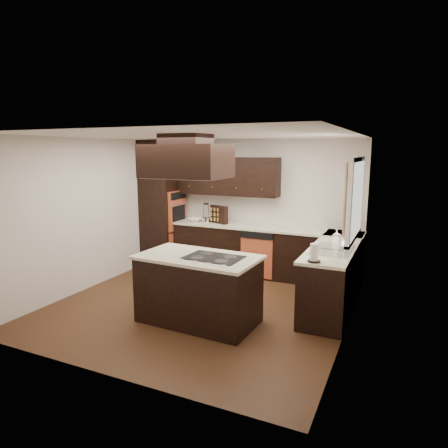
% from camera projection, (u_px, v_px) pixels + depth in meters
% --- Properties ---
extents(floor, '(4.20, 4.20, 0.02)m').
position_uv_depth(floor, '(201.00, 306.00, 6.02)').
color(floor, '#58341C').
rests_on(floor, ground).
extents(ceiling, '(4.20, 4.20, 0.02)m').
position_uv_depth(ceiling, '(200.00, 135.00, 5.56)').
color(ceiling, white).
rests_on(ceiling, ground).
extents(wall_back, '(4.20, 0.02, 2.50)m').
position_uv_depth(wall_back, '(252.00, 206.00, 7.67)').
color(wall_back, beige).
rests_on(wall_back, ground).
extents(wall_front, '(4.20, 0.02, 2.50)m').
position_uv_depth(wall_front, '(99.00, 259.00, 3.90)').
color(wall_front, beige).
rests_on(wall_front, ground).
extents(wall_left, '(0.02, 4.20, 2.50)m').
position_uv_depth(wall_left, '(89.00, 214.00, 6.65)').
color(wall_left, beige).
rests_on(wall_left, ground).
extents(wall_right, '(0.02, 4.20, 2.50)m').
position_uv_depth(wall_right, '(352.00, 236.00, 4.92)').
color(wall_right, beige).
rests_on(wall_right, ground).
extents(oven_column, '(0.65, 0.75, 2.12)m').
position_uv_depth(oven_column, '(163.00, 212.00, 8.07)').
color(oven_column, black).
rests_on(oven_column, floor).
extents(wall_oven_face, '(0.05, 0.62, 0.78)m').
position_uv_depth(wall_oven_face, '(178.00, 211.00, 7.92)').
color(wall_oven_face, '#CD5833').
rests_on(wall_oven_face, oven_column).
extents(base_cabinets_back, '(2.93, 0.60, 0.88)m').
position_uv_depth(base_cabinets_back, '(247.00, 250.00, 7.53)').
color(base_cabinets_back, black).
rests_on(base_cabinets_back, floor).
extents(base_cabinets_right, '(0.60, 2.40, 0.88)m').
position_uv_depth(base_cabinets_right, '(335.00, 276.00, 6.00)').
color(base_cabinets_right, black).
rests_on(base_cabinets_right, floor).
extents(countertop_back, '(2.93, 0.63, 0.04)m').
position_uv_depth(countertop_back, '(247.00, 226.00, 7.43)').
color(countertop_back, beige).
rests_on(countertop_back, base_cabinets_back).
extents(countertop_right, '(0.63, 2.40, 0.04)m').
position_uv_depth(countertop_right, '(335.00, 246.00, 5.92)').
color(countertop_right, beige).
rests_on(countertop_right, base_cabinets_right).
extents(upper_cabinets, '(2.00, 0.34, 0.72)m').
position_uv_depth(upper_cabinets, '(228.00, 176.00, 7.59)').
color(upper_cabinets, black).
rests_on(upper_cabinets, wall_back).
extents(dishwasher_front, '(0.60, 0.05, 0.72)m').
position_uv_depth(dishwasher_front, '(257.00, 258.00, 7.15)').
color(dishwasher_front, '#CD5833').
rests_on(dishwasher_front, floor).
extents(window_frame, '(0.06, 1.32, 1.12)m').
position_uv_depth(window_frame, '(356.00, 199.00, 5.36)').
color(window_frame, white).
rests_on(window_frame, wall_right).
extents(window_pane, '(0.00, 1.20, 1.00)m').
position_uv_depth(window_pane, '(358.00, 199.00, 5.35)').
color(window_pane, white).
rests_on(window_pane, wall_right).
extents(curtain_left, '(0.02, 0.34, 0.90)m').
position_uv_depth(curtain_left, '(347.00, 199.00, 5.00)').
color(curtain_left, beige).
rests_on(curtain_left, wall_right).
extents(curtain_right, '(0.02, 0.34, 0.90)m').
position_uv_depth(curtain_right, '(355.00, 192.00, 5.75)').
color(curtain_right, beige).
rests_on(curtain_right, wall_right).
extents(sink_rim, '(0.52, 0.84, 0.01)m').
position_uv_depth(sink_rim, '(332.00, 250.00, 5.60)').
color(sink_rim, silver).
rests_on(sink_rim, countertop_right).
extents(island, '(1.58, 0.91, 0.88)m').
position_uv_depth(island, '(199.00, 290.00, 5.37)').
color(island, black).
rests_on(island, floor).
extents(island_top, '(1.64, 0.97, 0.04)m').
position_uv_depth(island_top, '(198.00, 257.00, 5.29)').
color(island_top, beige).
rests_on(island_top, island).
extents(cooktop, '(0.75, 0.52, 0.01)m').
position_uv_depth(cooktop, '(214.00, 257.00, 5.18)').
color(cooktop, black).
rests_on(cooktop, island_top).
extents(range_hood, '(1.05, 0.72, 0.42)m').
position_uv_depth(range_hood, '(186.00, 161.00, 5.09)').
color(range_hood, black).
rests_on(range_hood, ceiling).
extents(hood_duct, '(0.55, 0.50, 0.13)m').
position_uv_depth(hood_duct, '(186.00, 139.00, 5.04)').
color(hood_duct, black).
rests_on(hood_duct, ceiling).
extents(blender_base, '(0.15, 0.15, 0.10)m').
position_uv_depth(blender_base, '(206.00, 220.00, 7.69)').
color(blender_base, silver).
rests_on(blender_base, countertop_back).
extents(blender_pitcher, '(0.13, 0.13, 0.26)m').
position_uv_depth(blender_pitcher, '(206.00, 211.00, 7.66)').
color(blender_pitcher, silver).
rests_on(blender_pitcher, blender_base).
extents(spice_rack, '(0.41, 0.25, 0.34)m').
position_uv_depth(spice_rack, '(219.00, 214.00, 7.62)').
color(spice_rack, black).
rests_on(spice_rack, countertop_back).
extents(mixing_bowl, '(0.29, 0.29, 0.07)m').
position_uv_depth(mixing_bowl, '(195.00, 220.00, 7.84)').
color(mixing_bowl, white).
rests_on(mixing_bowl, countertop_back).
extents(soap_bottle, '(0.10, 0.10, 0.21)m').
position_uv_depth(soap_bottle, '(337.00, 236.00, 5.99)').
color(soap_bottle, white).
rests_on(soap_bottle, countertop_right).
extents(paper_towel, '(0.14, 0.14, 0.24)m').
position_uv_depth(paper_towel, '(314.00, 253.00, 4.96)').
color(paper_towel, white).
rests_on(paper_towel, countertop_right).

